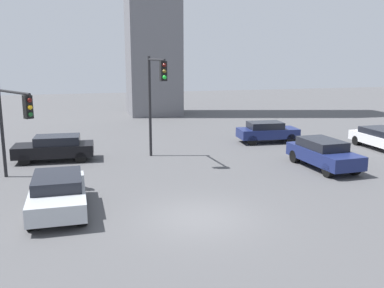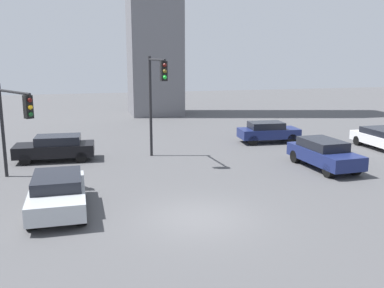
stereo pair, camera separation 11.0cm
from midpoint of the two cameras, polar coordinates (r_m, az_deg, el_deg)
name	(u,v)px [view 2 (the right image)]	position (r m, az deg, el deg)	size (l,w,h in m)	color
ground_plane	(199,218)	(16.02, 1.13, -9.74)	(106.76, 106.76, 0.00)	#4C4C4F
traffic_light_0	(156,87)	(23.57, -4.61, 7.52)	(0.50, 3.30, 5.78)	black
traffic_light_1	(15,115)	(20.99, -22.27, 3.59)	(1.82, 2.83, 4.55)	black
car_1	(324,153)	(23.56, 17.21, -1.18)	(2.09, 4.62, 1.50)	navy
car_2	(56,147)	(25.29, -17.52, -0.45)	(4.41, 2.02, 1.43)	black
car_4	(58,193)	(17.14, -17.22, -6.18)	(2.06, 4.49, 1.40)	#ADB2B7
car_6	(268,132)	(29.53, 10.15, 1.63)	(4.10, 1.98, 1.41)	navy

